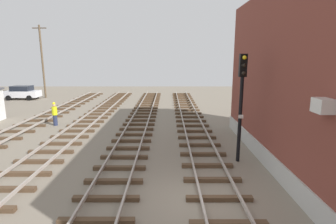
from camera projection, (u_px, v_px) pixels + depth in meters
ground_plane at (194, 201)px, 9.84m from camera, size 80.00×80.00×0.00m
track_near_building at (219, 198)px, 9.81m from camera, size 2.50×59.79×0.32m
track_centre at (106, 198)px, 9.81m from camera, size 2.50×59.79×0.32m
signal_mast at (241, 96)px, 12.93m from camera, size 0.36×0.40×5.45m
parked_car_white at (22, 92)px, 33.59m from camera, size 4.20×2.04×1.76m
utility_pole_far at (42, 61)px, 34.29m from camera, size 1.80×0.24×9.38m
track_worker_foreground at (55, 114)px, 20.60m from camera, size 0.40×0.40×1.87m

